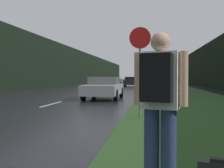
{
  "coord_description": "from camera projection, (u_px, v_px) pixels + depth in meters",
  "views": [
    {
      "loc": [
        4.82,
        0.14,
        1.31
      ],
      "look_at": [
        2.65,
        15.51,
        0.94
      ],
      "focal_mm": 45.0,
      "sensor_mm": 36.0,
      "label": 1
    }
  ],
  "objects": [
    {
      "name": "car_passing_far",
      "position": [
        131.0,
        82.0,
        39.63
      ],
      "size": [
        2.02,
        4.31,
        1.37
      ],
      "rotation": [
        0.0,
        0.0,
        3.14
      ],
      "color": "black",
      "rests_on": "ground_plane"
    },
    {
      "name": "car_passing_near",
      "position": [
        104.0,
        88.0,
        16.99
      ],
      "size": [
        2.03,
        4.6,
        1.34
      ],
      "rotation": [
        0.0,
        0.0,
        3.14
      ],
      "color": "#9E9EA3",
      "rests_on": "ground_plane"
    },
    {
      "name": "hitchhiker_with_backpack",
      "position": [
        160.0,
        99.0,
        3.3
      ],
      "size": [
        0.63,
        0.5,
        1.85
      ],
      "rotation": [
        0.0,
        0.0,
        -0.24
      ],
      "color": "navy",
      "rests_on": "ground_plane"
    },
    {
      "name": "lane_stripe_c",
      "position": [
        52.0,
        104.0,
        13.68
      ],
      "size": [
        0.12,
        3.0,
        0.01
      ],
      "primitive_type": "cube",
      "color": "silver",
      "rests_on": "ground_plane"
    },
    {
      "name": "lane_stripe_f",
      "position": [
        112.0,
        88.0,
        34.46
      ],
      "size": [
        0.12,
        3.0,
        0.01
      ],
      "primitive_type": "cube",
      "color": "silver",
      "rests_on": "ground_plane"
    },
    {
      "name": "treeline_near_side",
      "position": [
        199.0,
        68.0,
        48.19
      ],
      "size": [
        2.0,
        140.0,
        5.73
      ],
      "primitive_type": "cube",
      "color": "black",
      "rests_on": "ground_plane"
    },
    {
      "name": "car_oncoming",
      "position": [
        116.0,
        80.0,
        53.22
      ],
      "size": [
        1.96,
        4.4,
        1.38
      ],
      "color": "#2D3856",
      "rests_on": "ground_plane"
    },
    {
      "name": "treeline_far_side",
      "position": [
        70.0,
        67.0,
        51.37
      ],
      "size": [
        2.0,
        140.0,
        6.5
      ],
      "primitive_type": "cube",
      "color": "black",
      "rests_on": "ground_plane"
    },
    {
      "name": "lane_stripe_d",
      "position": [
        85.0,
        95.0,
        20.61
      ],
      "size": [
        0.12,
        3.0,
        0.01
      ],
      "primitive_type": "cube",
      "color": "silver",
      "rests_on": "ground_plane"
    },
    {
      "name": "grass_verge",
      "position": [
        167.0,
        87.0,
        39.2
      ],
      "size": [
        6.0,
        240.0,
        0.02
      ],
      "primitive_type": "cube",
      "color": "#26471E",
      "rests_on": "ground_plane"
    },
    {
      "name": "stop_sign",
      "position": [
        140.0,
        63.0,
        8.91
      ],
      "size": [
        0.68,
        0.07,
        2.91
      ],
      "color": "slate",
      "rests_on": "ground_plane"
    },
    {
      "name": "lane_stripe_e",
      "position": [
        102.0,
        91.0,
        27.53
      ],
      "size": [
        0.12,
        3.0,
        0.01
      ],
      "primitive_type": "cube",
      "color": "silver",
      "rests_on": "ground_plane"
    }
  ]
}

